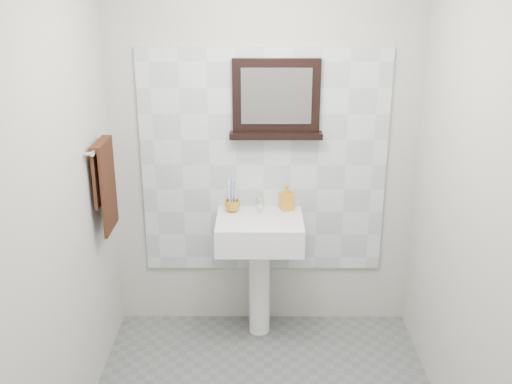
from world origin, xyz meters
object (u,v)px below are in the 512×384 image
toothbrush_cup (232,206)px  soap_dispenser (287,197)px  framed_mirror (276,101)px  hand_towel (105,179)px  pedestal_sink (260,244)px

toothbrush_cup → soap_dispenser: soap_dispenser is taller
framed_mirror → soap_dispenser: bearing=-28.8°
soap_dispenser → framed_mirror: size_ratio=0.29×
soap_dispenser → hand_towel: hand_towel is taller
pedestal_sink → soap_dispenser: 0.35m
toothbrush_cup → framed_mirror: 0.74m
toothbrush_cup → soap_dispenser: (0.35, 0.03, 0.05)m
toothbrush_cup → framed_mirror: size_ratio=0.17×
pedestal_sink → hand_towel: 1.06m
pedestal_sink → framed_mirror: bearing=61.1°
toothbrush_cup → hand_towel: 0.84m
pedestal_sink → framed_mirror: 0.92m
soap_dispenser → hand_towel: (-1.09, -0.33, 0.24)m
soap_dispenser → framed_mirror: bearing=130.4°
hand_towel → toothbrush_cup: bearing=22.1°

